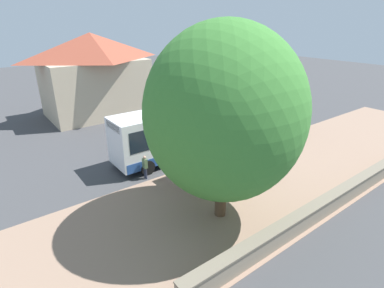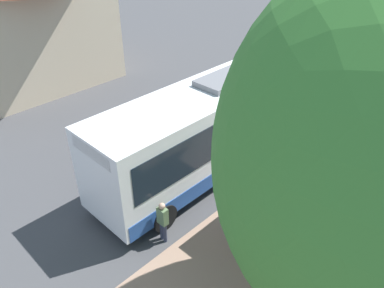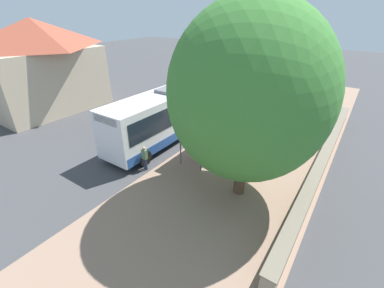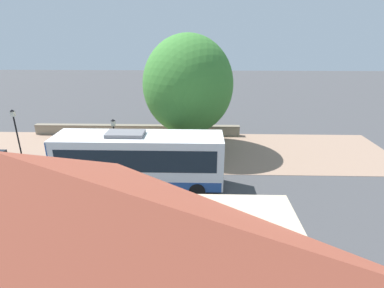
{
  "view_description": "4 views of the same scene",
  "coord_description": "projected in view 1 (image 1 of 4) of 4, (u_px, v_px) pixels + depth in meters",
  "views": [
    {
      "loc": [
        -14.81,
        14.1,
        9.39
      ],
      "look_at": [
        0.73,
        2.44,
        1.26
      ],
      "focal_mm": 28.0,
      "sensor_mm": 36.0,
      "label": 1
    },
    {
      "loc": [
        -6.3,
        11.93,
        9.31
      ],
      "look_at": [
        1.5,
        3.91,
        2.08
      ],
      "focal_mm": 35.0,
      "sensor_mm": 36.0,
      "label": 2
    },
    {
      "loc": [
        -9.53,
        15.77,
        8.75
      ],
      "look_at": [
        -1.08,
        3.46,
        0.92
      ],
      "focal_mm": 24.0,
      "sensor_mm": 36.0,
      "label": 3
    },
    {
      "loc": [
        19.17,
        6.17,
        9.58
      ],
      "look_at": [
        -0.51,
        5.62,
        2.13
      ],
      "focal_mm": 28.0,
      "sensor_mm": 36.0,
      "label": 4
    }
  ],
  "objects": [
    {
      "name": "ground_plane",
      "position": [
        224.0,
        155.0,
        22.36
      ],
      "size": [
        120.0,
        120.0,
        0.0
      ],
      "primitive_type": "plane",
      "color": "#424244",
      "rests_on": "ground"
    },
    {
      "name": "sidewalk_plaza",
      "position": [
        272.0,
        179.0,
        19.04
      ],
      "size": [
        9.0,
        44.0,
        0.02
      ],
      "color": "#937560",
      "rests_on": "ground"
    },
    {
      "name": "pedestrian",
      "position": [
        145.0,
        165.0,
        18.73
      ],
      "size": [
        0.34,
        0.22,
        1.58
      ],
      "color": "#2D3347",
      "rests_on": "ground"
    },
    {
      "name": "parked_car_behind_bus",
      "position": [
        278.0,
        118.0,
        27.46
      ],
      "size": [
        1.95,
        4.29,
        2.05
      ],
      "color": "black",
      "rests_on": "ground"
    },
    {
      "name": "background_building",
      "position": [
        94.0,
        74.0,
        30.42
      ],
      "size": [
        7.36,
        10.24,
        8.2
      ],
      "color": "#C6B293",
      "rests_on": "ground"
    },
    {
      "name": "bus_shelter",
      "position": [
        209.0,
        147.0,
        18.37
      ],
      "size": [
        1.81,
        3.38,
        2.51
      ],
      "color": "#515459",
      "rests_on": "ground"
    },
    {
      "name": "shade_tree",
      "position": [
        224.0,
        114.0,
        13.47
      ],
      "size": [
        7.35,
        7.35,
        9.49
      ],
      "color": "brown",
      "rests_on": "ground"
    },
    {
      "name": "street_lamp_near",
      "position": [
        287.0,
        106.0,
        24.75
      ],
      "size": [
        0.28,
        0.28,
        4.59
      ],
      "color": "black",
      "rests_on": "ground"
    },
    {
      "name": "bench",
      "position": [
        265.0,
        169.0,
        19.25
      ],
      "size": [
        0.4,
        1.54,
        0.88
      ],
      "color": "#333338",
      "rests_on": "ground"
    },
    {
      "name": "bus",
      "position": [
        182.0,
        130.0,
        21.75
      ],
      "size": [
        2.74,
        10.41,
        3.81
      ],
      "color": "white",
      "rests_on": "ground"
    },
    {
      "name": "stone_wall",
      "position": [
        334.0,
        200.0,
        15.86
      ],
      "size": [
        0.6,
        20.0,
        1.0
      ],
      "color": "gray",
      "rests_on": "ground"
    },
    {
      "name": "street_lamp_far",
      "position": [
        231.0,
        129.0,
        20.91
      ],
      "size": [
        0.28,
        0.28,
        3.86
      ],
      "color": "black",
      "rests_on": "ground"
    }
  ]
}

